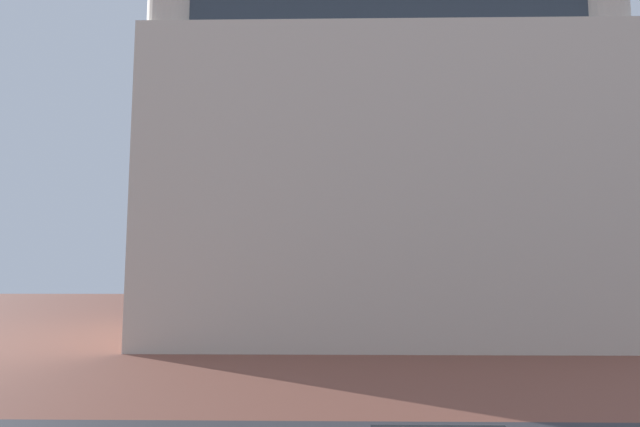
% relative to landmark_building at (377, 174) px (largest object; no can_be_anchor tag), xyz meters
% --- Properties ---
extents(landmark_building, '(26.16, 15.60, 35.48)m').
position_rel_landmark_building_xyz_m(landmark_building, '(0.00, 0.00, 0.00)').
color(landmark_building, beige).
rests_on(landmark_building, ground_plane).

